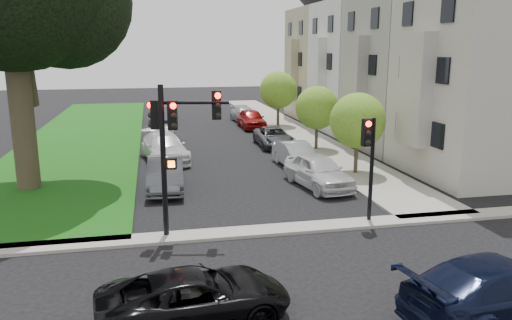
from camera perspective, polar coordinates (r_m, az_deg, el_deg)
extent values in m
plane|color=black|center=(16.50, 3.62, -10.58)|extent=(140.00, 140.00, 0.00)
cube|color=#13520F|center=(39.43, -18.81, 2.63)|extent=(8.00, 44.00, 0.12)
cube|color=gray|center=(40.60, 3.84, 3.56)|extent=(3.50, 44.00, 0.12)
cube|color=gray|center=(18.27, 1.95, -7.99)|extent=(60.00, 1.00, 0.12)
cube|color=#AEADA8|center=(28.07, 24.74, 8.48)|extent=(7.00, 7.40, 10.00)
cube|color=#AEADA8|center=(26.02, 17.73, 7.68)|extent=(0.70, 2.20, 5.50)
cube|color=black|center=(26.11, 18.46, 9.85)|extent=(0.08, 3.60, 6.00)
cube|color=gray|center=(34.40, 17.30, 9.64)|extent=(7.00, 7.40, 10.00)
cube|color=gray|center=(32.74, 11.26, 8.96)|extent=(0.70, 2.20, 5.50)
cube|color=black|center=(32.81, 11.83, 10.69)|extent=(0.08, 3.60, 6.00)
cube|color=beige|center=(41.12, 12.20, 10.34)|extent=(7.00, 7.40, 10.00)
cube|color=beige|center=(39.74, 7.01, 9.73)|extent=(0.70, 2.20, 5.50)
cube|color=black|center=(39.80, 7.46, 11.17)|extent=(0.08, 3.60, 6.00)
cube|color=#AF9F8B|center=(48.07, 8.54, 10.79)|extent=(7.00, 7.40, 10.00)
cube|color=#AF9F8B|center=(46.90, 4.03, 10.24)|extent=(0.70, 2.20, 5.50)
cube|color=black|center=(46.95, 4.41, 11.46)|extent=(0.08, 3.60, 6.00)
cylinder|color=#41392D|center=(25.03, -25.22, 5.28)|extent=(1.05, 1.05, 7.60)
sphere|color=black|center=(25.50, -21.02, 16.49)|extent=(6.08, 6.08, 6.08)
cylinder|color=#41392D|center=(26.47, 11.36, 0.49)|extent=(0.20, 0.20, 2.05)
sphere|color=#4C7E27|center=(26.15, 11.54, 4.44)|extent=(2.87, 2.87, 2.87)
cylinder|color=#41392D|center=(32.39, 6.91, 2.81)|extent=(0.20, 0.20, 1.98)
sphere|color=#4C7E27|center=(32.13, 7.00, 5.95)|extent=(2.77, 2.77, 2.77)
cylinder|color=#41392D|center=(41.88, 2.53, 5.30)|extent=(0.22, 0.22, 2.21)
sphere|color=#4C7E27|center=(41.67, 2.56, 8.00)|extent=(3.09, 3.09, 3.09)
cylinder|color=black|center=(17.23, -10.52, -0.41)|extent=(0.22, 0.22, 5.34)
cylinder|color=black|center=(16.95, -6.96, 6.55)|extent=(2.24, 0.54, 0.12)
cube|color=black|center=(16.95, -9.53, 5.07)|extent=(0.35, 0.32, 0.98)
cube|color=black|center=(17.03, -4.53, 6.28)|extent=(0.35, 0.32, 0.98)
cube|color=black|center=(17.19, -11.45, 5.09)|extent=(0.32, 0.35, 0.98)
sphere|color=#FF0C05|center=(16.75, -9.54, 6.11)|extent=(0.21, 0.21, 0.21)
sphere|color=black|center=(16.84, -9.46, 3.89)|extent=(0.21, 0.21, 0.21)
cube|color=black|center=(17.24, -9.67, -0.37)|extent=(0.40, 0.32, 0.39)
cube|color=#FF5905|center=(17.10, -9.65, -0.48)|extent=(0.23, 0.03, 0.23)
cylinder|color=black|center=(19.11, 13.05, -1.27)|extent=(0.16, 0.16, 4.02)
cube|color=black|center=(18.70, 12.54, 3.09)|extent=(0.34, 0.30, 1.00)
sphere|color=#FF0C05|center=(18.51, 12.79, 4.04)|extent=(0.21, 0.21, 0.21)
imported|color=black|center=(12.55, -6.98, -15.28)|extent=(4.94, 2.80, 1.30)
imported|color=black|center=(13.95, 26.21, -13.02)|extent=(5.62, 3.11, 1.54)
imported|color=silver|center=(23.85, 7.13, -1.27)|extent=(2.60, 4.89, 1.58)
imported|color=#999BA0|center=(27.66, 4.65, 0.54)|extent=(1.87, 4.37, 1.40)
imported|color=#3F4247|center=(33.52, 2.06, 2.63)|extent=(2.18, 4.66, 1.29)
imported|color=maroon|center=(41.14, -0.52, 4.73)|extent=(1.93, 4.64, 1.57)
imported|color=#999BA0|center=(44.64, -1.29, 5.20)|extent=(2.29, 4.75, 1.33)
imported|color=#3F4247|center=(23.63, -10.28, -1.58)|extent=(1.84, 4.71, 1.53)
imported|color=silver|center=(29.68, -10.41, 1.40)|extent=(3.04, 5.76, 1.59)
imported|color=#999BA0|center=(35.52, -10.67, 3.00)|extent=(2.09, 4.00, 1.30)
imported|color=#3F4247|center=(45.05, -10.88, 5.10)|extent=(2.00, 4.42, 1.41)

